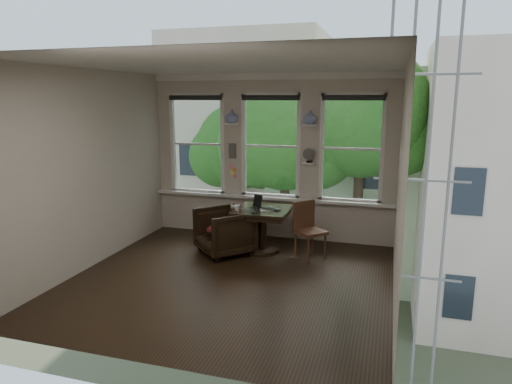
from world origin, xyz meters
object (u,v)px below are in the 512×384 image
(side_chair_right, at_px, (311,231))
(mug, at_px, (237,208))
(table, at_px, (262,230))
(laptop, at_px, (269,209))
(armchair_left, at_px, (225,231))

(side_chair_right, height_order, mug, side_chair_right)
(table, xyz_separation_m, laptop, (0.12, -0.05, 0.39))
(table, relative_size, side_chair_right, 0.98)
(table, distance_m, side_chair_right, 0.85)
(armchair_left, distance_m, laptop, 0.83)
(armchair_left, relative_size, laptop, 2.34)
(table, bearing_deg, side_chair_right, -7.19)
(armchair_left, height_order, laptop, laptop)
(laptop, bearing_deg, side_chair_right, 6.91)
(side_chair_right, distance_m, laptop, 0.78)
(side_chair_right, bearing_deg, laptop, 128.33)
(table, bearing_deg, armchair_left, -155.49)
(armchair_left, xyz_separation_m, laptop, (0.70, 0.21, 0.38))
(table, xyz_separation_m, side_chair_right, (0.83, -0.11, 0.09))
(table, height_order, side_chair_right, side_chair_right)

